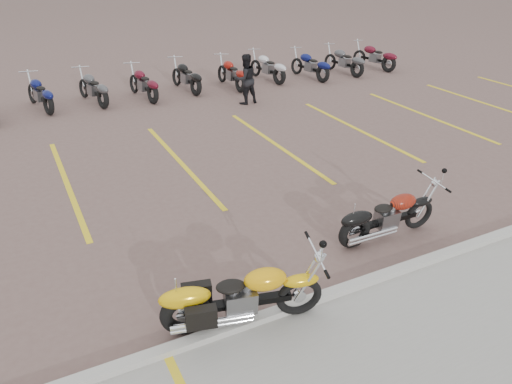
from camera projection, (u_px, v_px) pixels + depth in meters
ground at (253, 240)px, 9.19m from camera, size 100.00×100.00×0.00m
curb at (312, 300)px, 7.57m from camera, size 60.00×0.18×0.12m
parking_stripes at (181, 163)px, 12.36m from camera, size 38.00×5.50×0.01m
yellow_cruiser at (239, 297)px, 6.99m from camera, size 2.30×0.69×0.96m
flame_cruiser at (385, 218)px, 9.07m from camera, size 2.10×0.31×0.86m
person_b at (245, 79)px, 16.44m from camera, size 0.84×0.68×1.64m
bg_bike_row at (165, 80)px, 17.43m from camera, size 19.05×2.07×1.10m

